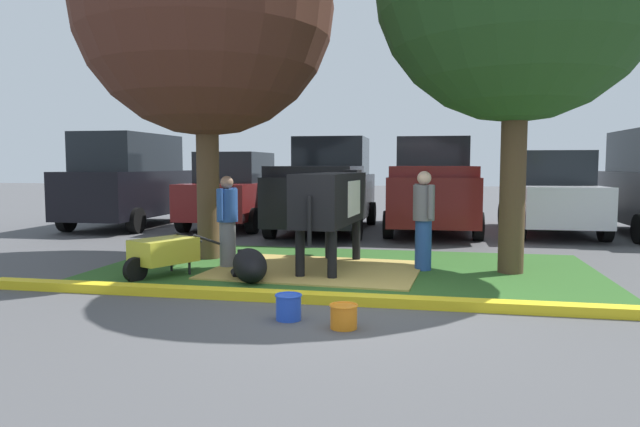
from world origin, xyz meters
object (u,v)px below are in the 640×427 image
object	(u,v)px
person_visitor_near	(227,220)
bucket_blue	(289,306)
suv_black	(130,180)
sedan_silver	(236,191)
wheelbarrow	(163,252)
shade_tree_left	(205,7)
hatchback_white	(550,194)
person_handler	(424,218)
pickup_truck_maroon	(432,187)
pickup_truck_black	(327,187)
bucket_orange	(344,316)
cow_holstein	(332,199)
calf_lying	(249,265)

from	to	relation	value
person_visitor_near	bucket_blue	xyz separation A→B (m)	(1.75, -2.83, -0.66)
suv_black	sedan_silver	xyz separation A→B (m)	(2.88, 0.45, -0.29)
wheelbarrow	sedan_silver	bearing A→B (deg)	100.71
shade_tree_left	bucket_blue	world-z (taller)	shade_tree_left
hatchback_white	bucket_blue	bearing A→B (deg)	-115.57
shade_tree_left	suv_black	size ratio (longest dim) A/B	1.45
person_handler	wheelbarrow	bearing A→B (deg)	-161.53
pickup_truck_maroon	person_visitor_near	bearing A→B (deg)	-117.31
sedan_silver	pickup_truck_black	distance (m)	2.61
pickup_truck_maroon	shade_tree_left	bearing A→B (deg)	-125.90
pickup_truck_black	pickup_truck_maroon	distance (m)	2.72
bucket_orange	sedan_silver	distance (m)	10.15
wheelbarrow	cow_holstein	bearing A→B (deg)	27.06
person_handler	suv_black	size ratio (longest dim) A/B	0.34
bucket_orange	sedan_silver	bearing A→B (deg)	115.90
shade_tree_left	hatchback_white	distance (m)	9.23
bucket_blue	hatchback_white	size ratio (longest dim) A/B	0.07
hatchback_white	suv_black	bearing A→B (deg)	-177.17
suv_black	pickup_truck_maroon	world-z (taller)	suv_black
person_visitor_near	person_handler	bearing A→B (deg)	7.47
suv_black	pickup_truck_black	bearing A→B (deg)	0.87
cow_holstein	pickup_truck_black	world-z (taller)	pickup_truck_black
hatchback_white	cow_holstein	bearing A→B (deg)	-127.02
shade_tree_left	person_visitor_near	size ratio (longest dim) A/B	4.43
person_handler	hatchback_white	xyz separation A→B (m)	(2.93, 5.75, 0.13)
person_visitor_near	shade_tree_left	bearing A→B (deg)	128.22
suv_black	hatchback_white	size ratio (longest dim) A/B	1.05
person_visitor_near	hatchback_white	distance (m)	8.64
bucket_blue	bucket_orange	size ratio (longest dim) A/B	0.99
person_handler	bucket_blue	bearing A→B (deg)	-113.00
wheelbarrow	pickup_truck_maroon	world-z (taller)	pickup_truck_maroon
shade_tree_left	person_visitor_near	distance (m)	3.78
bucket_blue	cow_holstein	bearing A→B (deg)	91.55
shade_tree_left	person_handler	size ratio (longest dim) A/B	4.20
bucket_blue	pickup_truck_maroon	size ratio (longest dim) A/B	0.06
shade_tree_left	wheelbarrow	xyz separation A→B (m)	(-0.04, -1.73, -4.04)
hatchback_white	calf_lying	bearing A→B (deg)	-127.29
person_handler	person_visitor_near	distance (m)	3.15
sedan_silver	pickup_truck_maroon	distance (m)	5.25
shade_tree_left	person_visitor_near	bearing A→B (deg)	-51.78
person_visitor_near	pickup_truck_maroon	xyz separation A→B (m)	(3.22, 6.24, 0.31)
bucket_orange	pickup_truck_maroon	bearing A→B (deg)	84.91
person_handler	pickup_truck_black	world-z (taller)	pickup_truck_black
shade_tree_left	pickup_truck_black	bearing A→B (deg)	75.73
suv_black	hatchback_white	world-z (taller)	suv_black
person_visitor_near	wheelbarrow	size ratio (longest dim) A/B	0.97
calf_lying	bucket_blue	distance (m)	2.20
cow_holstein	person_visitor_near	bearing A→B (deg)	-168.37
shade_tree_left	pickup_truck_black	distance (m)	6.00
suv_black	bucket_orange	bearing A→B (deg)	-49.85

